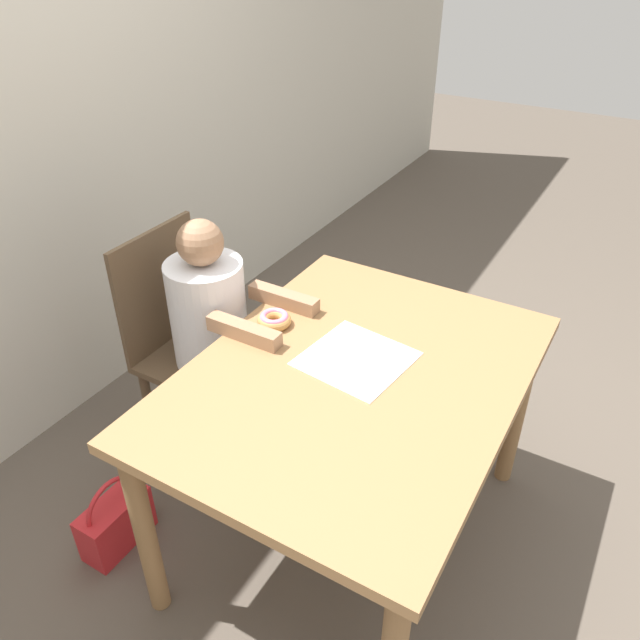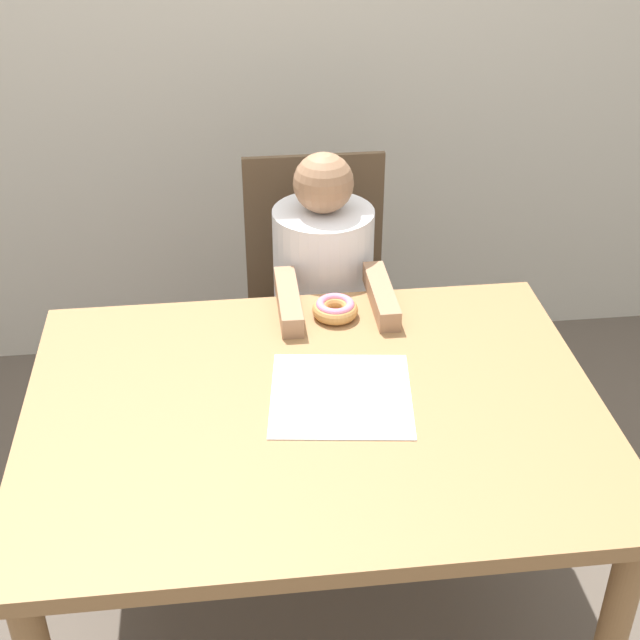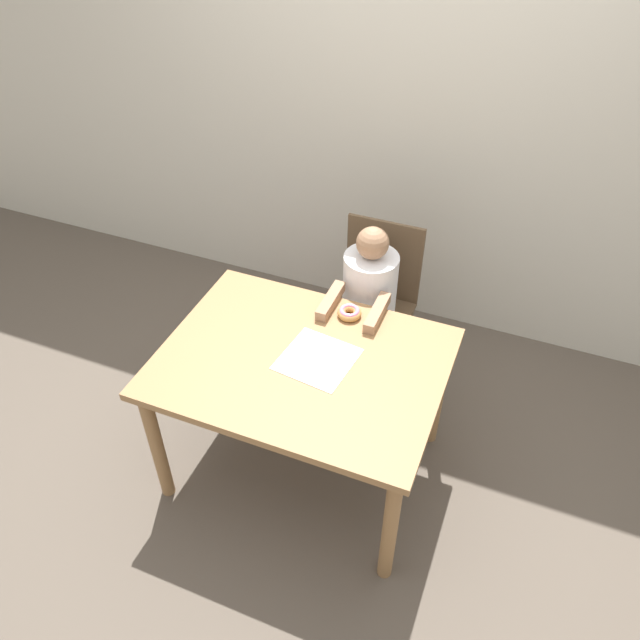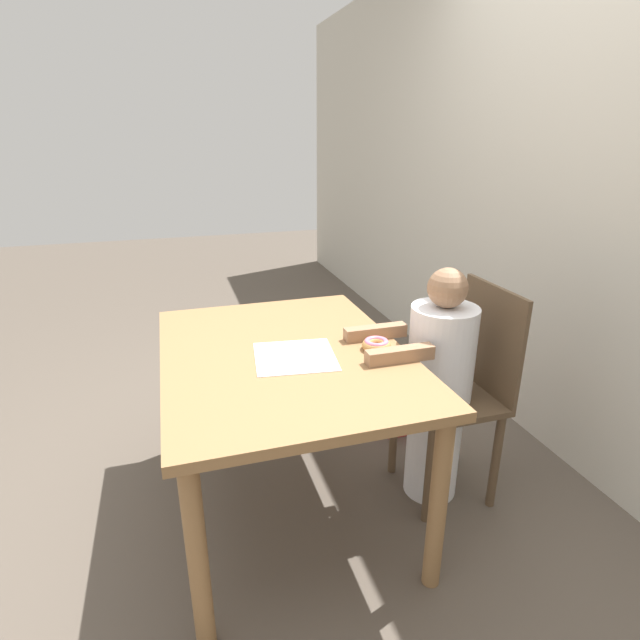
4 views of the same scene
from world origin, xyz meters
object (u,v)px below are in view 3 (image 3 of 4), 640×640
object	(u,v)px
chair	(374,305)
donut	(349,312)
child_figure	(368,315)
handbag	(280,340)

from	to	relation	value
chair	donut	bearing A→B (deg)	-90.74
child_figure	donut	distance (m)	0.36
child_figure	chair	bearing A→B (deg)	90.00
chair	handbag	distance (m)	0.64
chair	handbag	size ratio (longest dim) A/B	3.21
donut	handbag	bearing A→B (deg)	147.99
chair	handbag	xyz separation A→B (m)	(-0.52, -0.06, -0.37)
chair	child_figure	bearing A→B (deg)	-90.00
child_figure	handbag	xyz separation A→B (m)	(-0.52, 0.05, -0.39)
donut	handbag	xyz separation A→B (m)	(-0.51, 0.32, -0.62)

